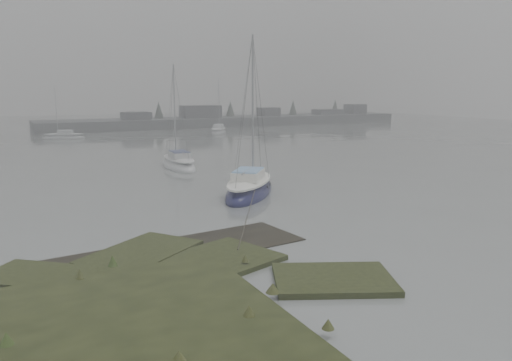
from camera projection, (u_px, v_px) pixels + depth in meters
name	position (u px, v px, depth m)	size (l,w,h in m)	color
ground	(110.00, 159.00, 41.34)	(160.00, 160.00, 0.00)	slate
far_shoreline	(238.00, 120.00, 81.19)	(60.00, 8.00, 4.15)	#4C4F51
sailboat_main	(249.00, 189.00, 27.33)	(5.84, 6.45, 9.28)	#11113E
sailboat_white	(179.00, 164.00, 36.79)	(2.21, 5.86, 8.13)	white
sailboat_far_b	(219.00, 132.00, 65.69)	(4.41, 5.74, 7.88)	#A4A8AD
sailboat_far_c	(64.00, 137.00, 58.33)	(5.01, 2.94, 6.72)	#A9AFB3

